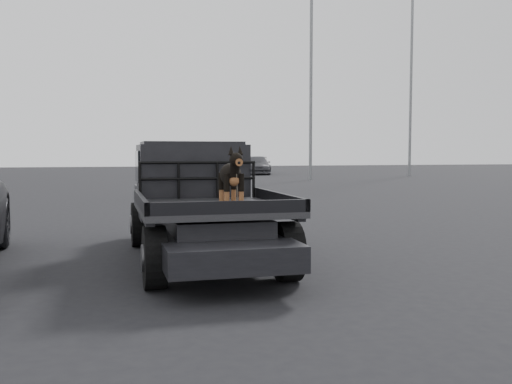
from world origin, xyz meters
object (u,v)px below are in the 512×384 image
object	(u,v)px
distant_car_b	(258,165)
floodlight_mid	(311,64)
flatbed_ute	(201,230)
floodlight_far	(411,60)
dog	(231,179)

from	to	relation	value
distant_car_b	floodlight_mid	bearing A→B (deg)	-73.26
flatbed_ute	floodlight_far	distance (m)	32.97
dog	floodlight_mid	world-z (taller)	floodlight_mid
flatbed_ute	distant_car_b	distance (m)	33.67
dog	distant_car_b	bearing A→B (deg)	74.54
flatbed_ute	floodlight_mid	xyz separation A→B (m)	(10.14, 22.76, 6.21)
flatbed_ute	floodlight_mid	distance (m)	25.68
dog	distant_car_b	size ratio (longest dim) A/B	0.16
flatbed_ute	floodlight_mid	bearing A→B (deg)	65.99
dog	distant_car_b	xyz separation A→B (m)	(9.36, 33.85, -0.63)
flatbed_ute	dog	distance (m)	1.76
dog	floodlight_mid	size ratio (longest dim) A/B	0.06
distant_car_b	floodlight_mid	world-z (taller)	floodlight_mid
dog	floodlight_mid	distance (m)	26.83
distant_car_b	floodlight_far	world-z (taller)	floodlight_far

